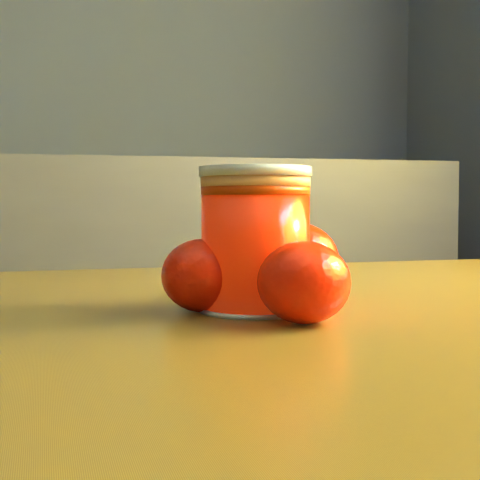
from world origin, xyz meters
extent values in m
cube|color=brown|center=(0.92, 0.25, 0.70)|extent=(1.00, 0.73, 0.04)
cylinder|color=#FF2205|center=(0.86, 0.24, 0.77)|extent=(0.08, 0.08, 0.09)
cylinder|color=#EAA35F|center=(0.86, 0.24, 0.82)|extent=(0.08, 0.08, 0.01)
cylinder|color=silver|center=(0.86, 0.24, 0.82)|extent=(0.08, 0.08, 0.01)
ellipsoid|color=#FF2005|center=(0.82, 0.24, 0.75)|extent=(0.07, 0.07, 0.05)
ellipsoid|color=#FF2005|center=(0.91, 0.29, 0.75)|extent=(0.09, 0.09, 0.06)
ellipsoid|color=#FF2005|center=(0.87, 0.18, 0.75)|extent=(0.08, 0.08, 0.05)
camera|label=1|loc=(0.74, -0.23, 0.80)|focal=50.00mm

